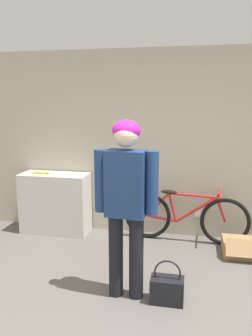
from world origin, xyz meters
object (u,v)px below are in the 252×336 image
Objects in this scene: banana at (41,172)px; person at (126,194)px; bicycle at (185,217)px; cardboard_box at (245,248)px; handbag at (167,289)px.

person is at bearing -42.26° from banana.
bicycle is 2.14m from banana.
cardboard_box is (2.82, -0.23, -0.80)m from banana.
banana is at bearing 143.62° from handbag.
bicycle is 0.84m from cardboard_box.
person reaches higher than handbag.
handbag is at bearing -126.62° from cardboard_box.
person reaches higher than cardboard_box.
person is 4.02× the size of handbag.
bicycle reaches higher than cardboard_box.
person is 2.07m from banana.
cardboard_box is at bearing -17.06° from bicycle.
bicycle is at bearing 160.40° from cardboard_box.
banana reaches higher than cardboard_box.
banana reaches higher than handbag.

